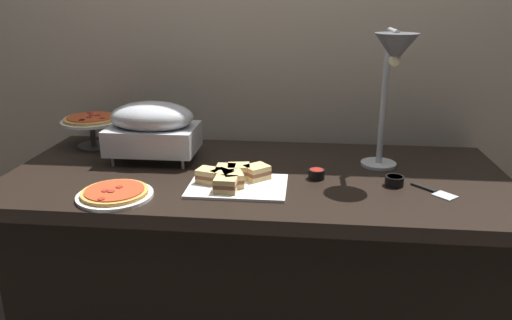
{
  "coord_description": "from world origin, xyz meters",
  "views": [
    {
      "loc": [
        0.18,
        -1.74,
        1.4
      ],
      "look_at": [
        -0.0,
        0.0,
        0.81
      ],
      "focal_mm": 34.02,
      "sensor_mm": 36.0,
      "label": 1
    }
  ],
  "objects_px": {
    "pizza_plate_front": "(115,194)",
    "chafing_dish": "(153,127)",
    "sauce_cup_near": "(317,174)",
    "serving_spatula": "(434,192)",
    "pizza_plate_center": "(92,123)",
    "sandwich_platter": "(233,179)",
    "sauce_cup_far": "(394,181)",
    "heat_lamp": "(393,65)"
  },
  "relations": [
    {
      "from": "chafing_dish",
      "to": "serving_spatula",
      "type": "distance_m",
      "value": 1.1
    },
    {
      "from": "pizza_plate_center",
      "to": "sandwich_platter",
      "type": "bearing_deg",
      "value": -30.47
    },
    {
      "from": "sauce_cup_far",
      "to": "serving_spatula",
      "type": "height_order",
      "value": "sauce_cup_far"
    },
    {
      "from": "pizza_plate_center",
      "to": "sauce_cup_near",
      "type": "distance_m",
      "value": 1.04
    },
    {
      "from": "sauce_cup_near",
      "to": "sauce_cup_far",
      "type": "distance_m",
      "value": 0.28
    },
    {
      "from": "sandwich_platter",
      "to": "sauce_cup_far",
      "type": "distance_m",
      "value": 0.57
    },
    {
      "from": "pizza_plate_front",
      "to": "sandwich_platter",
      "type": "height_order",
      "value": "sandwich_platter"
    },
    {
      "from": "chafing_dish",
      "to": "sauce_cup_near",
      "type": "bearing_deg",
      "value": -12.86
    },
    {
      "from": "heat_lamp",
      "to": "sauce_cup_near",
      "type": "height_order",
      "value": "heat_lamp"
    },
    {
      "from": "pizza_plate_front",
      "to": "sandwich_platter",
      "type": "bearing_deg",
      "value": 20.94
    },
    {
      "from": "pizza_plate_front",
      "to": "chafing_dish",
      "type": "bearing_deg",
      "value": 87.9
    },
    {
      "from": "pizza_plate_front",
      "to": "sauce_cup_near",
      "type": "relative_size",
      "value": 4.23
    },
    {
      "from": "heat_lamp",
      "to": "sandwich_platter",
      "type": "xyz_separation_m",
      "value": [
        -0.55,
        -0.15,
        -0.39
      ]
    },
    {
      "from": "chafing_dish",
      "to": "sauce_cup_far",
      "type": "height_order",
      "value": "chafing_dish"
    },
    {
      "from": "sauce_cup_far",
      "to": "serving_spatula",
      "type": "xyz_separation_m",
      "value": [
        0.13,
        -0.05,
        -0.02
      ]
    },
    {
      "from": "chafing_dish",
      "to": "pizza_plate_front",
      "type": "xyz_separation_m",
      "value": [
        -0.01,
        -0.4,
        -0.13
      ]
    },
    {
      "from": "pizza_plate_front",
      "to": "pizza_plate_center",
      "type": "xyz_separation_m",
      "value": [
        -0.32,
        0.56,
        0.1
      ]
    },
    {
      "from": "sandwich_platter",
      "to": "sauce_cup_far",
      "type": "height_order",
      "value": "sandwich_platter"
    },
    {
      "from": "chafing_dish",
      "to": "pizza_plate_center",
      "type": "height_order",
      "value": "chafing_dish"
    },
    {
      "from": "heat_lamp",
      "to": "serving_spatula",
      "type": "distance_m",
      "value": 0.46
    },
    {
      "from": "heat_lamp",
      "to": "serving_spatula",
      "type": "height_order",
      "value": "heat_lamp"
    },
    {
      "from": "pizza_plate_front",
      "to": "pizza_plate_center",
      "type": "height_order",
      "value": "pizza_plate_center"
    },
    {
      "from": "heat_lamp",
      "to": "pizza_plate_center",
      "type": "relative_size",
      "value": 2.03
    },
    {
      "from": "chafing_dish",
      "to": "sauce_cup_far",
      "type": "bearing_deg",
      "value": -11.63
    },
    {
      "from": "heat_lamp",
      "to": "pizza_plate_center",
      "type": "distance_m",
      "value": 1.3
    },
    {
      "from": "sauce_cup_far",
      "to": "sandwich_platter",
      "type": "bearing_deg",
      "value": -173.99
    },
    {
      "from": "sauce_cup_near",
      "to": "serving_spatula",
      "type": "xyz_separation_m",
      "value": [
        0.4,
        -0.09,
        -0.02
      ]
    },
    {
      "from": "pizza_plate_front",
      "to": "heat_lamp",
      "type": "bearing_deg",
      "value": 17.86
    },
    {
      "from": "sauce_cup_near",
      "to": "heat_lamp",
      "type": "bearing_deg",
      "value": 11.54
    },
    {
      "from": "chafing_dish",
      "to": "sandwich_platter",
      "type": "distance_m",
      "value": 0.46
    },
    {
      "from": "pizza_plate_front",
      "to": "serving_spatula",
      "type": "bearing_deg",
      "value": 8.12
    },
    {
      "from": "pizza_plate_center",
      "to": "sandwich_platter",
      "type": "distance_m",
      "value": 0.81
    },
    {
      "from": "sauce_cup_near",
      "to": "sauce_cup_far",
      "type": "bearing_deg",
      "value": -8.62
    },
    {
      "from": "sauce_cup_far",
      "to": "serving_spatula",
      "type": "distance_m",
      "value": 0.14
    },
    {
      "from": "chafing_dish",
      "to": "sauce_cup_near",
      "type": "relative_size",
      "value": 5.9
    },
    {
      "from": "serving_spatula",
      "to": "pizza_plate_center",
      "type": "bearing_deg",
      "value": 163.97
    },
    {
      "from": "sandwich_platter",
      "to": "sauce_cup_near",
      "type": "relative_size",
      "value": 5.71
    },
    {
      "from": "heat_lamp",
      "to": "sauce_cup_near",
      "type": "relative_size",
      "value": 8.87
    },
    {
      "from": "sauce_cup_near",
      "to": "sauce_cup_far",
      "type": "xyz_separation_m",
      "value": [
        0.28,
        -0.04,
        -0.0
      ]
    },
    {
      "from": "heat_lamp",
      "to": "sauce_cup_far",
      "type": "xyz_separation_m",
      "value": [
        0.03,
        -0.09,
        -0.4
      ]
    },
    {
      "from": "sandwich_platter",
      "to": "heat_lamp",
      "type": "bearing_deg",
      "value": 15.65
    },
    {
      "from": "pizza_plate_center",
      "to": "sauce_cup_near",
      "type": "bearing_deg",
      "value": -17.22
    }
  ]
}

